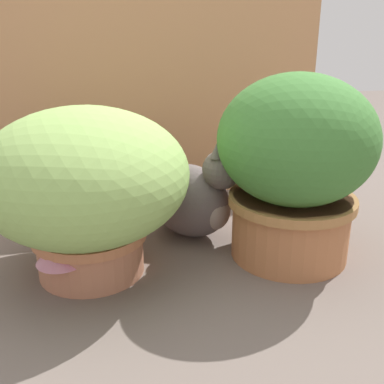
{
  "coord_description": "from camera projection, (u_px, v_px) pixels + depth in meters",
  "views": [
    {
      "loc": [
        -0.11,
        -1.04,
        0.6
      ],
      "look_at": [
        0.14,
        0.08,
        0.18
      ],
      "focal_mm": 42.61,
      "sensor_mm": 36.0,
      "label": 1
    }
  ],
  "objects": [
    {
      "name": "cardboard_backdrop",
      "position": [
        143.0,
        89.0,
        1.58
      ],
      "size": [
        1.28,
        0.03,
        0.79
      ],
      "primitive_type": "cube",
      "color": "tan",
      "rests_on": "ground"
    },
    {
      "name": "mushroom_ornament_red",
      "position": [
        110.0,
        249.0,
        1.1
      ],
      "size": [
        0.09,
        0.09,
        0.13
      ],
      "color": "silver",
      "rests_on": "ground"
    },
    {
      "name": "grass_planter",
      "position": [
        85.0,
        184.0,
        1.1
      ],
      "size": [
        0.51,
        0.51,
        0.43
      ],
      "color": "#B57153",
      "rests_on": "ground"
    },
    {
      "name": "ground_plane",
      "position": [
        146.0,
        271.0,
        1.18
      ],
      "size": [
        6.0,
        6.0,
        0.0
      ],
      "primitive_type": "plane",
      "color": "#675A53"
    },
    {
      "name": "cat",
      "position": [
        194.0,
        198.0,
        1.34
      ],
      "size": [
        0.3,
        0.35,
        0.32
      ],
      "color": "#5D5353",
      "rests_on": "ground"
    },
    {
      "name": "mushroom_ornament_pink",
      "position": [
        61.0,
        254.0,
        1.06
      ],
      "size": [
        0.12,
        0.12,
        0.14
      ],
      "color": "silver",
      "rests_on": "ground"
    },
    {
      "name": "leafy_planter",
      "position": [
        295.0,
        162.0,
        1.18
      ],
      "size": [
        0.41,
        0.41,
        0.49
      ],
      "color": "#AD6A41",
      "rests_on": "ground"
    }
  ]
}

